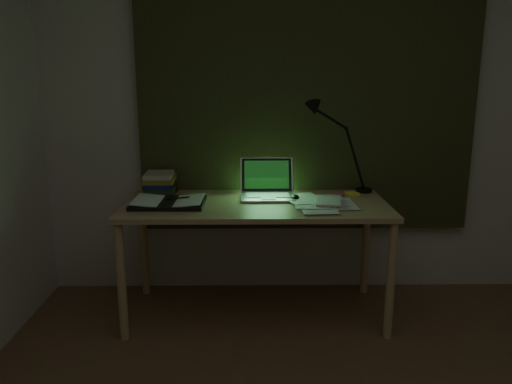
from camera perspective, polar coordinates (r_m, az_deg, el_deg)
wall_back at (r=3.36m, az=5.77°, el=9.34°), size 3.50×0.00×2.50m
curtain at (r=3.31m, az=5.93°, el=12.74°), size 2.20×0.06×2.00m
desk at (r=3.11m, az=-0.03°, el=-7.71°), size 1.59×0.69×0.72m
laptop at (r=3.08m, az=1.37°, el=1.41°), size 0.34×0.38×0.24m
open_textbook at (r=3.00m, az=-9.96°, el=-1.13°), size 0.43×0.31×0.04m
book_stack at (r=3.25m, az=-10.91°, el=0.99°), size 0.20×0.23×0.15m
loose_papers at (r=3.00m, az=7.30°, el=-1.17°), size 0.42×0.43×0.02m
mouse at (r=3.08m, az=4.45°, el=-0.61°), size 0.06×0.09×0.03m
sticky_yellow at (r=3.26m, az=10.92°, el=-0.17°), size 0.09×0.09×0.02m
sticky_pink at (r=3.23m, az=9.40°, el=-0.24°), size 0.08×0.08×0.02m
desk_lamp at (r=3.30m, az=12.45°, el=4.85°), size 0.44×0.38×0.57m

